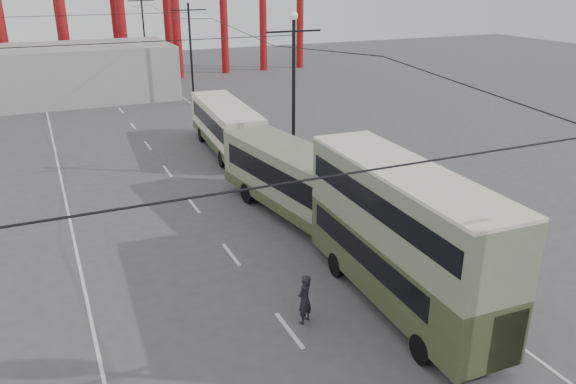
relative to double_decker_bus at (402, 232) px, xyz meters
name	(u,v)px	position (x,y,z in m)	size (l,w,h in m)	color
road_markings	(179,183)	(-4.07, 15.84, -2.89)	(12.52, 120.00, 0.01)	silver
lamp_post_mid	(294,98)	(2.39, 14.14, 1.78)	(3.20, 0.44, 9.32)	black
lamp_post_far	(191,52)	(2.39, 36.14, 1.78)	(3.20, 0.44, 9.32)	black
lamp_post_distant	(144,32)	(2.39, 58.14, 1.78)	(3.20, 0.44, 9.32)	black
fairground_shed	(52,74)	(-9.21, 43.14, -0.40)	(22.00, 10.00, 5.00)	#999994
double_decker_bus	(402,232)	(0.00, 0.00, 0.00)	(2.79, 9.71, 5.17)	#344123
single_decker_green	(305,185)	(0.18, 7.97, -1.01)	(4.29, 12.12, 3.35)	#6E7B5A
single_decker_cream	(226,125)	(0.49, 20.73, -1.12)	(3.26, 10.31, 3.16)	beige
pedestrian	(304,299)	(-3.53, 0.38, -2.00)	(0.66, 0.43, 1.80)	black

